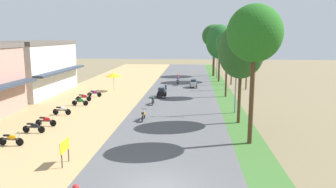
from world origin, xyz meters
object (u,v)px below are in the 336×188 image
at_px(parked_motorbike_second, 34,127).
at_px(median_tree_fourth, 220,42).
at_px(parked_motorbike_third, 46,120).
at_px(motorbike_ahead_second, 143,115).
at_px(streetlamp_mid, 217,53).
at_px(car_hatchback_silver, 193,83).
at_px(parked_motorbike_seventh, 95,93).
at_px(streetlamp_near, 236,71).
at_px(median_tree_second, 241,51).
at_px(car_hatchback_black, 162,92).
at_px(vendor_umbrella, 114,75).
at_px(motorbike_ahead_fourth, 166,87).
at_px(utility_pole_far, 247,59).
at_px(motorbike_ahead_third, 153,100).
at_px(parked_motorbike_fourth, 62,110).
at_px(street_signboard, 65,148).
at_px(median_tree_fifth, 214,36).
at_px(motorbike_ahead_fifth, 178,80).
at_px(median_tree_nearest, 255,34).
at_px(utility_pole_near, 232,53).
at_px(parked_motorbike_fifth, 80,101).
at_px(parked_motorbike_sixth, 84,97).
at_px(median_tree_third, 227,44).

xyz_separation_m(parked_motorbike_second, median_tree_fourth, (16.54, 30.12, 6.02)).
bearing_deg(parked_motorbike_third, motorbike_ahead_second, 17.86).
xyz_separation_m(streetlamp_mid, car_hatchback_silver, (-4.10, -10.64, -3.83)).
relative_size(parked_motorbike_seventh, streetlamp_near, 0.25).
relative_size(median_tree_second, motorbike_ahead_second, 4.80).
bearing_deg(car_hatchback_black, vendor_umbrella, 149.29).
xyz_separation_m(car_hatchback_black, motorbike_ahead_second, (-0.55, -10.99, -0.17)).
relative_size(median_tree_fourth, motorbike_ahead_fourth, 5.16).
bearing_deg(car_hatchback_black, utility_pole_far, 32.53).
relative_size(streetlamp_near, car_hatchback_silver, 3.58).
bearing_deg(motorbike_ahead_third, streetlamp_near, -21.36).
height_order(parked_motorbike_fourth, street_signboard, street_signboard).
relative_size(parked_motorbike_seventh, median_tree_fifth, 0.19).
height_order(car_hatchback_silver, motorbike_ahead_fourth, car_hatchback_silver).
bearing_deg(street_signboard, motorbike_ahead_fifth, 80.93).
bearing_deg(parked_motorbike_third, motorbike_ahead_fourth, 65.42).
distance_m(median_tree_nearest, utility_pole_far, 24.28).
bearing_deg(utility_pole_far, parked_motorbike_third, -133.56).
relative_size(streetlamp_near, motorbike_ahead_fourth, 3.98).
bearing_deg(median_tree_nearest, parked_motorbike_third, 169.38).
bearing_deg(vendor_umbrella, motorbike_ahead_fourth, 6.97).
bearing_deg(parked_motorbike_seventh, utility_pole_near, 33.48).
height_order(vendor_umbrella, car_hatchback_silver, vendor_umbrella).
bearing_deg(motorbike_ahead_fourth, median_tree_fourth, 50.52).
relative_size(median_tree_fifth, car_hatchback_black, 4.77).
bearing_deg(motorbike_ahead_fifth, motorbike_ahead_second, -95.45).
relative_size(median_tree_fourth, median_tree_fifth, 0.97).
xyz_separation_m(parked_motorbike_fourth, car_hatchback_black, (8.66, 9.57, 0.19)).
bearing_deg(utility_pole_near, parked_motorbike_seventh, -146.52).
relative_size(parked_motorbike_fifth, car_hatchback_silver, 0.90).
bearing_deg(motorbike_ahead_fourth, motorbike_ahead_fifth, 75.10).
xyz_separation_m(parked_motorbike_second, parked_motorbike_sixth, (-0.29, 12.40, 0.00)).
distance_m(median_tree_fourth, car_hatchback_black, 17.74).
bearing_deg(parked_motorbike_fifth, car_hatchback_silver, 47.23).
bearing_deg(median_tree_fourth, motorbike_ahead_fifth, -145.89).
xyz_separation_m(median_tree_second, median_tree_third, (0.06, 12.28, 0.23)).
distance_m(vendor_umbrella, streetlamp_near, 19.07).
bearing_deg(motorbike_ahead_fourth, motorbike_ahead_second, -92.28).
relative_size(median_tree_fifth, motorbike_ahead_fifth, 5.31).
height_order(parked_motorbike_fourth, utility_pole_near, utility_pole_near).
bearing_deg(car_hatchback_black, motorbike_ahead_second, -92.88).
distance_m(parked_motorbike_second, motorbike_ahead_fourth, 22.18).
relative_size(parked_motorbike_fifth, street_signboard, 1.20).
height_order(parked_motorbike_fourth, motorbike_ahead_fifth, motorbike_ahead_fifth).
bearing_deg(motorbike_ahead_third, motorbike_ahead_second, -90.04).
bearing_deg(motorbike_ahead_second, car_hatchback_silver, 76.78).
bearing_deg(median_tree_third, motorbike_ahead_fourth, 153.66).
bearing_deg(vendor_umbrella, utility_pole_far, 9.48).
height_order(parked_motorbike_second, car_hatchback_silver, car_hatchback_silver).
distance_m(parked_motorbike_sixth, motorbike_ahead_second, 11.45).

